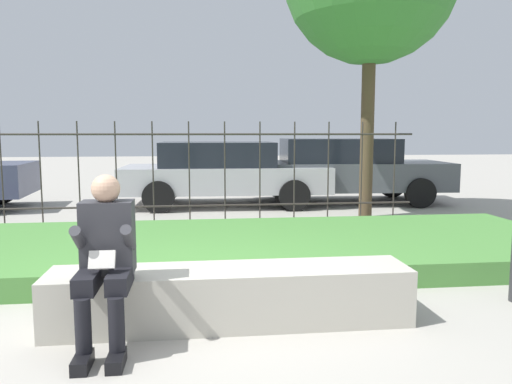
% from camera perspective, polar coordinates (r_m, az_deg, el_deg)
% --- Properties ---
extents(ground_plane, '(60.00, 60.00, 0.00)m').
position_cam_1_polar(ground_plane, '(4.26, -8.24, -14.86)').
color(ground_plane, '#A8A399').
extents(stone_bench, '(2.94, 0.56, 0.47)m').
position_cam_1_polar(stone_bench, '(4.20, -2.86, -12.13)').
color(stone_bench, '#B7B2A3').
rests_on(stone_bench, ground_plane).
extents(person_seated_reader, '(0.42, 0.73, 1.26)m').
position_cam_1_polar(person_seated_reader, '(3.81, -16.80, -6.79)').
color(person_seated_reader, black).
rests_on(person_seated_reader, ground_plane).
extents(grass_berm, '(9.70, 2.93, 0.25)m').
position_cam_1_polar(grass_berm, '(6.30, -7.79, -6.53)').
color(grass_berm, '#4C893D').
rests_on(grass_berm, ground_plane).
extents(iron_fence, '(7.70, 0.03, 1.75)m').
position_cam_1_polar(iron_fence, '(8.36, -7.64, 2.26)').
color(iron_fence, '#332D28').
rests_on(iron_fence, ground_plane).
extents(car_parked_right, '(4.54, 2.14, 1.44)m').
position_cam_1_polar(car_parked_right, '(11.36, 9.95, 2.61)').
color(car_parked_right, '#4C5156').
rests_on(car_parked_right, ground_plane).
extents(car_parked_center, '(4.41, 2.12, 1.37)m').
position_cam_1_polar(car_parked_center, '(10.78, -3.75, 2.33)').
color(car_parked_center, '#B7B7BC').
rests_on(car_parked_center, ground_plane).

